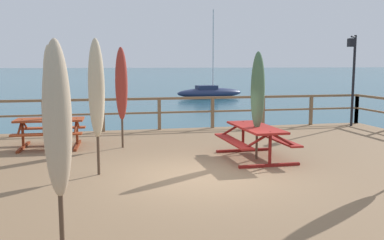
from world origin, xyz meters
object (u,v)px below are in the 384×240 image
object	(u,v)px
picnic_table_mid_centre	(50,127)
sailboat_distant	(210,92)
patio_umbrella_short_front	(258,91)
picnic_table_back_right	(256,135)
patio_umbrella_tall_back_right	(121,84)
patio_umbrella_short_mid	(96,89)
patio_umbrella_short_back	(50,82)
lamp_post_hooked	(353,66)
patio_umbrella_tall_back_left	(57,120)

from	to	relation	value
picnic_table_mid_centre	sailboat_distant	distance (m)	27.27
picnic_table_mid_centre	patio_umbrella_short_front	world-z (taller)	patio_umbrella_short_front
picnic_table_back_right	sailboat_distant	world-z (taller)	sailboat_distant
patio_umbrella_tall_back_right	patio_umbrella_short_mid	distance (m)	2.79
picnic_table_mid_centre	patio_umbrella_short_back	size ratio (longest dim) A/B	0.66
patio_umbrella_tall_back_right	patio_umbrella_short_back	bearing A→B (deg)	164.63
sailboat_distant	picnic_table_back_right	bearing A→B (deg)	-102.34
patio_umbrella_short_back	sailboat_distant	distance (m)	27.25
picnic_table_back_right	patio_umbrella_short_back	size ratio (longest dim) A/B	0.76
picnic_table_back_right	patio_umbrella_short_front	xyz separation A→B (m)	(0.00, -0.07, 1.02)
picnic_table_mid_centre	patio_umbrella_short_mid	size ratio (longest dim) A/B	0.67
patio_umbrella_short_front	patio_umbrella_short_mid	xyz separation A→B (m)	(-3.60, -0.66, 0.14)
patio_umbrella_short_front	patio_umbrella_short_back	bearing A→B (deg)	151.93
patio_umbrella_short_front	patio_umbrella_short_back	world-z (taller)	patio_umbrella_short_back
patio_umbrella_short_back	picnic_table_back_right	bearing A→B (deg)	-27.45
patio_umbrella_short_back	lamp_post_hooked	world-z (taller)	lamp_post_hooked
patio_umbrella_short_mid	lamp_post_hooked	world-z (taller)	lamp_post_hooked
picnic_table_back_right	patio_umbrella_tall_back_right	xyz separation A→B (m)	(-2.97, 2.00, 1.12)
sailboat_distant	patio_umbrella_tall_back_left	bearing A→B (deg)	-107.48
picnic_table_mid_centre	lamp_post_hooked	bearing A→B (deg)	10.00
picnic_table_back_right	patio_umbrella_short_mid	distance (m)	3.85
patio_umbrella_tall_back_left	lamp_post_hooked	bearing A→B (deg)	43.12
patio_umbrella_tall_back_right	lamp_post_hooked	bearing A→B (deg)	15.16
lamp_post_hooked	patio_umbrella_tall_back_right	bearing A→B (deg)	-164.84
patio_umbrella_tall_back_right	patio_umbrella_short_mid	bearing A→B (deg)	-102.84
patio_umbrella_short_front	patio_umbrella_short_mid	world-z (taller)	patio_umbrella_short_mid
patio_umbrella_tall_back_right	patio_umbrella_short_mid	world-z (taller)	patio_umbrella_short_mid
patio_umbrella_short_mid	lamp_post_hooked	size ratio (longest dim) A/B	0.85
picnic_table_back_right	patio_umbrella_tall_back_right	distance (m)	3.75
picnic_table_mid_centre	patio_umbrella_short_back	bearing A→B (deg)	64.58
picnic_table_back_right	picnic_table_mid_centre	bearing A→B (deg)	153.38
picnic_table_mid_centre	sailboat_distant	xyz separation A→B (m)	(10.85, 25.00, -0.87)
patio_umbrella_short_front	sailboat_distant	size ratio (longest dim) A/B	0.32
sailboat_distant	patio_umbrella_short_mid	bearing A→B (deg)	-108.82
patio_umbrella_short_front	patio_umbrella_short_back	size ratio (longest dim) A/B	0.92
patio_umbrella_tall_back_right	patio_umbrella_short_mid	size ratio (longest dim) A/B	0.98
picnic_table_back_right	lamp_post_hooked	size ratio (longest dim) A/B	0.64
picnic_table_mid_centre	patio_umbrella_short_mid	distance (m)	3.59
patio_umbrella_short_front	patio_umbrella_short_back	xyz separation A→B (m)	(-4.82, 2.57, 0.14)
patio_umbrella_tall_back_left	patio_umbrella_short_mid	xyz separation A→B (m)	(0.41, 3.63, 0.14)
picnic_table_back_right	picnic_table_mid_centre	xyz separation A→B (m)	(-4.85, 2.43, -0.01)
patio_umbrella_short_mid	lamp_post_hooked	xyz separation A→B (m)	(8.72, 4.92, 0.39)
picnic_table_back_right	sailboat_distant	size ratio (longest dim) A/B	0.27
patio_umbrella_short_mid	patio_umbrella_short_back	bearing A→B (deg)	110.71
patio_umbrella_short_front	patio_umbrella_tall_back_right	size ratio (longest dim) A/B	0.94
patio_umbrella_short_front	sailboat_distant	distance (m)	28.21
patio_umbrella_short_mid	sailboat_distant	world-z (taller)	sailboat_distant
patio_umbrella_tall_back_left	patio_umbrella_short_mid	bearing A→B (deg)	83.50
sailboat_distant	lamp_post_hooked	bearing A→B (deg)	-92.16
patio_umbrella_tall_back_right	patio_umbrella_tall_back_left	distance (m)	6.44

